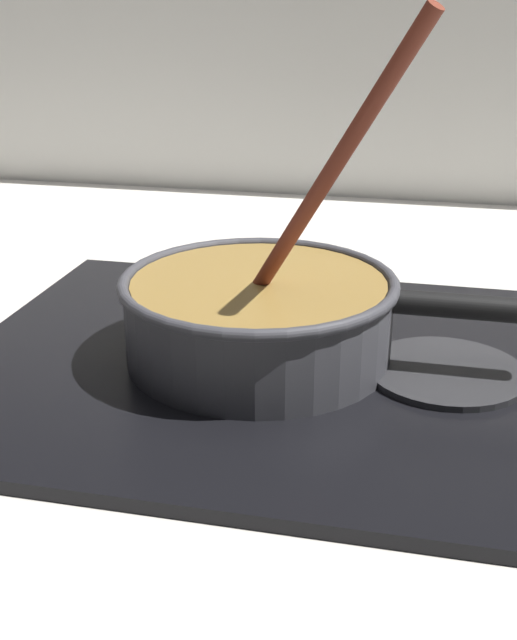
% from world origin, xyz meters
% --- Properties ---
extents(ground, '(2.40, 1.60, 0.04)m').
position_xyz_m(ground, '(0.00, 0.00, -0.02)').
color(ground, beige).
extents(backsplash_wall, '(2.40, 0.02, 0.55)m').
position_xyz_m(backsplash_wall, '(0.00, 0.79, 0.28)').
color(backsplash_wall, silver).
rests_on(backsplash_wall, ground).
extents(hob_plate, '(0.56, 0.48, 0.01)m').
position_xyz_m(hob_plate, '(0.06, 0.08, 0.01)').
color(hob_plate, black).
rests_on(hob_plate, ground).
extents(burner_ring, '(0.18, 0.18, 0.01)m').
position_xyz_m(burner_ring, '(0.06, 0.08, 0.02)').
color(burner_ring, '#592D0C').
rests_on(burner_ring, hob_plate).
extents(spare_burner, '(0.14, 0.14, 0.01)m').
position_xyz_m(spare_burner, '(0.24, 0.08, 0.01)').
color(spare_burner, '#262628').
rests_on(spare_burner, hob_plate).
extents(cooking_pan, '(0.39, 0.26, 0.31)m').
position_xyz_m(cooking_pan, '(0.07, 0.08, 0.06)').
color(cooking_pan, '#38383D').
rests_on(cooking_pan, hob_plate).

